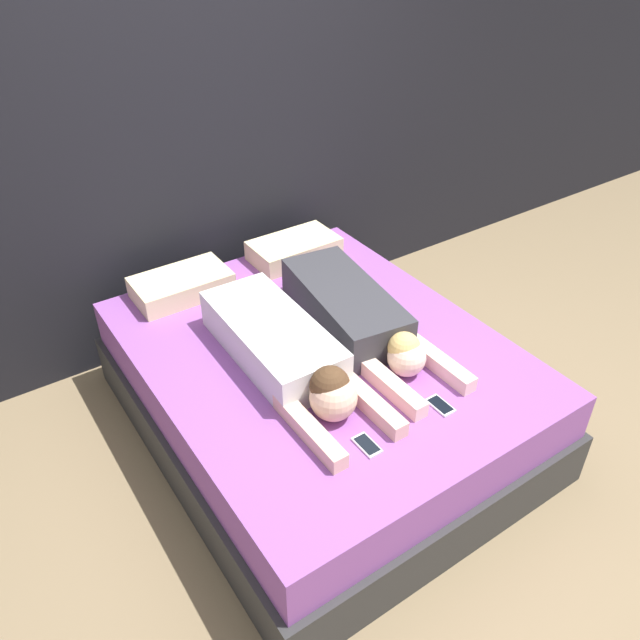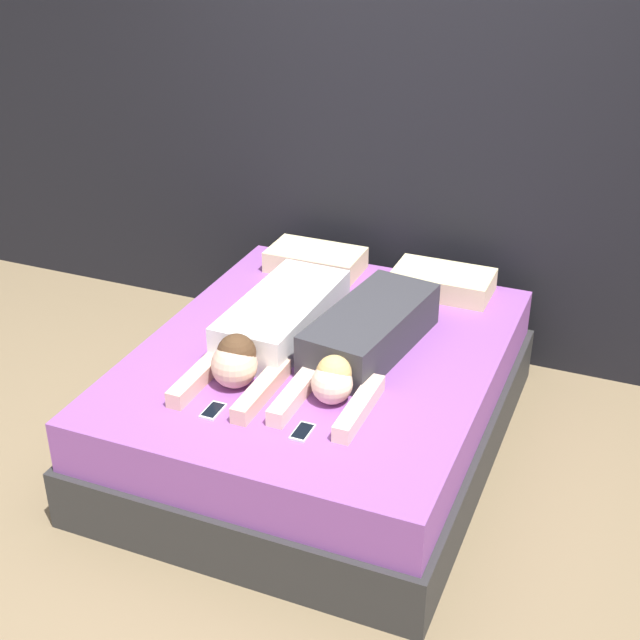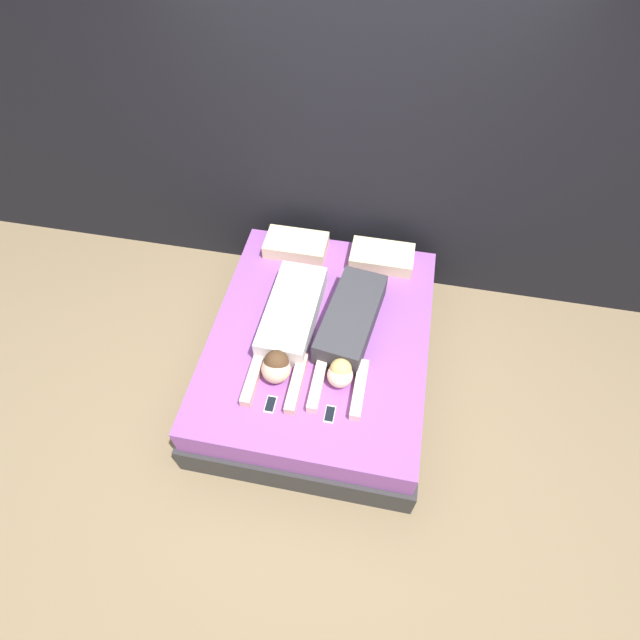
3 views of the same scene
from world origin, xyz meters
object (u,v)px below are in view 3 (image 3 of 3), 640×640
object	(u,v)px
bed	(320,353)
pillow_head_right	(382,257)
cell_phone_left	(270,404)
pillow_head_left	(296,245)
person_right	(349,329)
cell_phone_right	(330,414)
person_left	(289,326)

from	to	relation	value
bed	pillow_head_right	distance (m)	0.91
pillow_head_right	cell_phone_left	size ratio (longest dim) A/B	4.01
pillow_head_left	person_right	xyz separation A→B (m)	(0.55, -0.78, 0.04)
pillow_head_right	person_right	size ratio (longest dim) A/B	0.44
cell_phone_right	cell_phone_left	bearing A→B (deg)	-179.33
person_right	cell_phone_right	size ratio (longest dim) A/B	9.22
cell_phone_left	cell_phone_right	distance (m)	0.39
pillow_head_right	bed	bearing A→B (deg)	-114.10
cell_phone_right	person_left	bearing A→B (deg)	124.87
pillow_head_right	person_left	xyz separation A→B (m)	(-0.56, -0.82, 0.04)
pillow_head_left	person_right	bearing A→B (deg)	-54.55
pillow_head_left	person_right	size ratio (longest dim) A/B	0.44
person_left	bed	bearing A→B (deg)	12.53
pillow_head_left	person_left	size ratio (longest dim) A/B	0.43
cell_phone_left	cell_phone_right	xyz separation A→B (m)	(0.39, 0.00, 0.00)
bed	pillow_head_right	world-z (taller)	pillow_head_right
pillow_head_left	person_left	bearing A→B (deg)	-80.84
bed	pillow_head_left	world-z (taller)	pillow_head_left
cell_phone_right	pillow_head_right	bearing A→B (deg)	83.31
pillow_head_right	cell_phone_left	bearing A→B (deg)	-111.51
person_left	cell_phone_left	bearing A→B (deg)	-88.99
cell_phone_left	cell_phone_right	size ratio (longest dim) A/B	1.00
pillow_head_left	pillow_head_right	xyz separation A→B (m)	(0.69, 0.00, 0.00)
bed	person_left	bearing A→B (deg)	-167.47
cell_phone_left	pillow_head_left	bearing A→B (deg)	95.84
pillow_head_left	cell_phone_right	bearing A→B (deg)	-69.17
pillow_head_right	person_left	bearing A→B (deg)	-124.28
person_right	pillow_head_left	bearing A→B (deg)	125.45
pillow_head_left	cell_phone_left	xyz separation A→B (m)	(0.14, -1.40, -0.05)
cell_phone_left	cell_phone_right	bearing A→B (deg)	0.67
bed	cell_phone_right	bearing A→B (deg)	-73.47
bed	cell_phone_left	world-z (taller)	cell_phone_left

